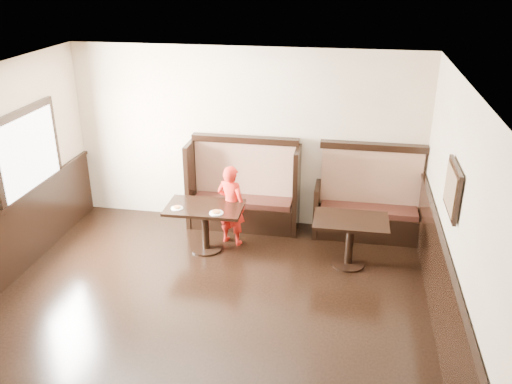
% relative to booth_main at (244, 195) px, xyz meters
% --- Properties ---
extents(ground, '(7.00, 7.00, 0.00)m').
position_rel_booth_main_xyz_m(ground, '(0.00, -3.30, -0.53)').
color(ground, black).
rests_on(ground, ground).
extents(room_shell, '(7.00, 7.00, 7.00)m').
position_rel_booth_main_xyz_m(room_shell, '(-0.30, -3.01, 0.14)').
color(room_shell, beige).
rests_on(room_shell, ground).
extents(booth_main, '(1.75, 0.72, 1.45)m').
position_rel_booth_main_xyz_m(booth_main, '(0.00, 0.00, 0.00)').
color(booth_main, black).
rests_on(booth_main, ground).
extents(booth_neighbor, '(1.65, 0.72, 1.45)m').
position_rel_booth_main_xyz_m(booth_neighbor, '(1.95, -0.00, -0.05)').
color(booth_neighbor, black).
rests_on(booth_neighbor, ground).
extents(table_main, '(1.11, 0.71, 0.70)m').
position_rel_booth_main_xyz_m(table_main, '(-0.40, -0.90, 0.01)').
color(table_main, black).
rests_on(table_main, ground).
extents(table_neighbor, '(1.02, 0.67, 0.70)m').
position_rel_booth_main_xyz_m(table_neighbor, '(1.68, -0.97, 0.00)').
color(table_neighbor, black).
rests_on(table_neighbor, ground).
extents(child, '(0.52, 0.42, 1.24)m').
position_rel_booth_main_xyz_m(child, '(-0.07, -0.63, 0.09)').
color(child, red).
rests_on(child, ground).
extents(pizza_plate_left, '(0.17, 0.17, 0.03)m').
position_rel_booth_main_xyz_m(pizza_plate_left, '(-0.76, -1.04, 0.19)').
color(pizza_plate_left, white).
rests_on(pizza_plate_left, table_main).
extents(pizza_plate_right, '(0.20, 0.20, 0.04)m').
position_rel_booth_main_xyz_m(pizza_plate_right, '(-0.17, -1.10, 0.19)').
color(pizza_plate_right, white).
rests_on(pizza_plate_right, table_main).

